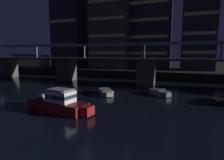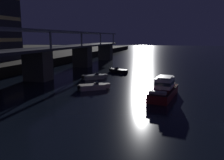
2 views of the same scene
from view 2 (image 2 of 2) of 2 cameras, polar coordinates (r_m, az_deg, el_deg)
The scene contains 5 objects.
river_bridge at distance 45.81m, azimuth -17.73°, elevation 4.97°, with size 91.15×6.40×9.38m.
cabin_cruiser_near_left at distance 32.58m, azimuth 12.59°, elevation -2.22°, with size 9.34×3.86×2.79m.
speedboat_near_right at distance 53.73m, azimuth 1.57°, elevation 2.26°, with size 3.67×4.84×1.16m.
speedboat_mid_left at distance 45.68m, azimuth -4.34°, elevation 0.79°, with size 4.15×4.59×1.16m.
speedboat_mid_center at distance 36.54m, azimuth -4.55°, elevation -1.65°, with size 3.91×4.73×1.16m.
Camera 2 is at (-38.06, 12.71, 8.04)m, focal length 37.40 mm.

